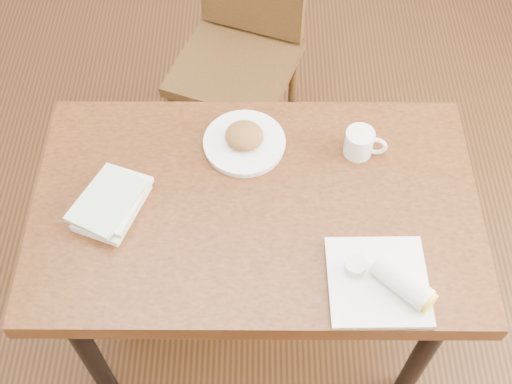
{
  "coord_description": "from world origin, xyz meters",
  "views": [
    {
      "loc": [
        0.0,
        -0.94,
        2.18
      ],
      "look_at": [
        0.0,
        0.0,
        0.8
      ],
      "focal_mm": 45.0,
      "sensor_mm": 36.0,
      "label": 1
    }
  ],
  "objects_px": {
    "chair_far": "(242,38)",
    "book_stack": "(112,203)",
    "plate_burrito": "(385,282)",
    "plate_scone": "(244,140)",
    "coffee_mug": "(360,143)",
    "table": "(256,220)"
  },
  "relations": [
    {
      "from": "chair_far",
      "to": "plate_burrito",
      "type": "distance_m",
      "value": 1.19
    },
    {
      "from": "plate_scone",
      "to": "book_stack",
      "type": "height_order",
      "value": "plate_scone"
    },
    {
      "from": "plate_scone",
      "to": "table",
      "type": "bearing_deg",
      "value": -80.16
    },
    {
      "from": "chair_far",
      "to": "coffee_mug",
      "type": "relative_size",
      "value": 8.04
    },
    {
      "from": "table",
      "to": "coffee_mug",
      "type": "height_order",
      "value": "coffee_mug"
    },
    {
      "from": "coffee_mug",
      "to": "plate_burrito",
      "type": "relative_size",
      "value": 0.47
    },
    {
      "from": "plate_scone",
      "to": "coffee_mug",
      "type": "distance_m",
      "value": 0.32
    },
    {
      "from": "table",
      "to": "chair_far",
      "type": "height_order",
      "value": "chair_far"
    },
    {
      "from": "plate_scone",
      "to": "book_stack",
      "type": "bearing_deg",
      "value": -148.11
    },
    {
      "from": "table",
      "to": "book_stack",
      "type": "distance_m",
      "value": 0.4
    },
    {
      "from": "plate_scone",
      "to": "coffee_mug",
      "type": "relative_size",
      "value": 1.97
    },
    {
      "from": "coffee_mug",
      "to": "book_stack",
      "type": "bearing_deg",
      "value": -163.9
    },
    {
      "from": "chair_far",
      "to": "book_stack",
      "type": "height_order",
      "value": "chair_far"
    },
    {
      "from": "plate_scone",
      "to": "book_stack",
      "type": "relative_size",
      "value": 0.96
    },
    {
      "from": "table",
      "to": "coffee_mug",
      "type": "distance_m",
      "value": 0.36
    },
    {
      "from": "table",
      "to": "coffee_mug",
      "type": "bearing_deg",
      "value": 30.86
    },
    {
      "from": "table",
      "to": "chair_far",
      "type": "relative_size",
      "value": 1.26
    },
    {
      "from": "plate_burrito",
      "to": "book_stack",
      "type": "distance_m",
      "value": 0.73
    },
    {
      "from": "plate_scone",
      "to": "coffee_mug",
      "type": "height_order",
      "value": "coffee_mug"
    },
    {
      "from": "chair_far",
      "to": "coffee_mug",
      "type": "bearing_deg",
      "value": -63.43
    },
    {
      "from": "book_stack",
      "to": "coffee_mug",
      "type": "bearing_deg",
      "value": 16.1
    },
    {
      "from": "chair_far",
      "to": "book_stack",
      "type": "distance_m",
      "value": 0.97
    }
  ]
}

